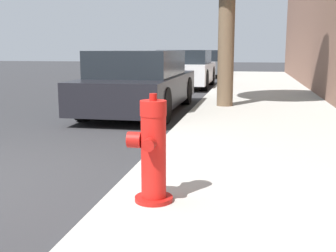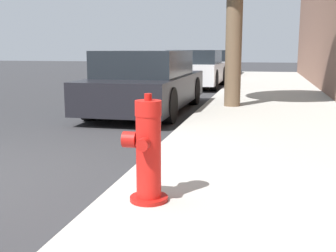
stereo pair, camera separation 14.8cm
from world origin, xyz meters
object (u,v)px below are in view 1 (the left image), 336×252
parked_car_far (206,63)px  parked_car_mid (186,69)px  fire_hydrant (153,152)px  parked_car_near (140,82)px

parked_car_far → parked_car_mid: bearing=-90.5°
fire_hydrant → parked_car_mid: (-1.49, 11.47, 0.12)m
parked_car_near → parked_car_mid: size_ratio=1.16×
fire_hydrant → parked_car_near: bearing=105.7°
fire_hydrant → parked_car_near: 5.73m
parked_car_mid → parked_car_far: bearing=89.5°
fire_hydrant → parked_car_mid: parked_car_mid is taller
parked_car_near → parked_car_far: parked_car_near is taller
fire_hydrant → parked_car_mid: 11.57m
fire_hydrant → parked_car_mid: bearing=97.4°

